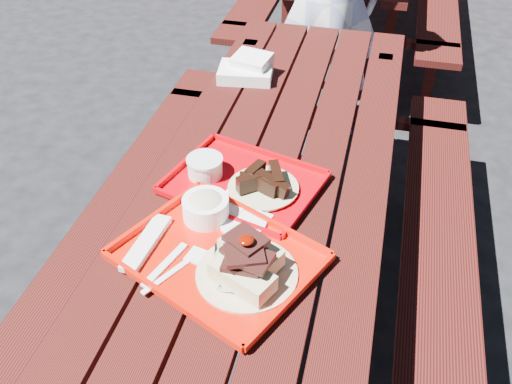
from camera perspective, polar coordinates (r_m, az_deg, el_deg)
ground at (r=2.31m, az=0.92°, el=-13.59°), size 60.00×60.00×0.00m
picnic_table_near at (r=1.90m, az=1.09°, el=-3.30°), size 1.41×2.40×0.75m
near_tray at (r=1.50m, az=-3.28°, el=-5.37°), size 0.60×0.55×0.15m
far_tray at (r=1.73m, az=-1.57°, el=1.08°), size 0.51×0.44×0.07m
white_cloth at (r=2.32m, az=-0.87°, el=12.18°), size 0.23×0.19×0.09m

